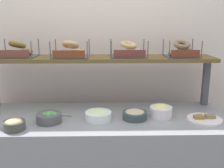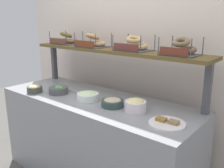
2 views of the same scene
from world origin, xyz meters
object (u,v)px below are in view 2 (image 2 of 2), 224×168
(serving_spoon_near_plate, at_px, (71,90))
(bagel_basket_sesame, at_px, (93,42))
(bowl_tuna_salad, at_px, (112,102))
(serving_plate_white, at_px, (167,123))
(bowl_hummus, at_px, (35,89))
(bowl_veggie_mix, at_px, (59,90))
(bagel_basket_poppy, at_px, (180,49))
(bowl_egg_salad, at_px, (135,105))
(bagel_basket_plain, at_px, (133,45))
(bowl_scallion_spread, at_px, (88,96))
(bagel_basket_cinnamon_raisin, at_px, (66,40))

(serving_spoon_near_plate, bearing_deg, bagel_basket_sesame, 66.68)
(bowl_tuna_salad, relative_size, serving_plate_white, 0.73)
(bowl_hummus, bearing_deg, bagel_basket_sesame, 55.26)
(bowl_veggie_mix, distance_m, bagel_basket_poppy, 1.20)
(bowl_hummus, distance_m, serving_spoon_near_plate, 0.36)
(serving_spoon_near_plate, bearing_deg, bowl_egg_salad, -3.25)
(serving_plate_white, bearing_deg, bowl_egg_salad, 166.44)
(bowl_veggie_mix, bearing_deg, bagel_basket_poppy, 19.37)
(bowl_veggie_mix, xyz_separation_m, bagel_basket_poppy, (1.05, 0.37, 0.44))
(bowl_tuna_salad, height_order, bagel_basket_sesame, bagel_basket_sesame)
(serving_spoon_near_plate, distance_m, bagel_basket_plain, 0.78)
(bagel_basket_sesame, bearing_deg, bagel_basket_plain, 2.71)
(bowl_hummus, distance_m, bagel_basket_sesame, 0.73)
(bowl_veggie_mix, bearing_deg, bagel_basket_plain, 31.94)
(serving_spoon_near_plate, xyz_separation_m, bagel_basket_poppy, (1.02, 0.24, 0.47))
(bowl_scallion_spread, height_order, bagel_basket_plain, bagel_basket_plain)
(bagel_basket_sesame, bearing_deg, bowl_tuna_salad, -30.82)
(bagel_basket_cinnamon_raisin, relative_size, bagel_basket_sesame, 1.01)
(bowl_hummus, bearing_deg, bagel_basket_plain, 31.85)
(serving_plate_white, height_order, bagel_basket_plain, bagel_basket_plain)
(bagel_basket_poppy, bearing_deg, bagel_basket_plain, 179.00)
(bowl_egg_salad, xyz_separation_m, bowl_hummus, (-1.05, -0.21, -0.01))
(bowl_tuna_salad, bearing_deg, serving_spoon_near_plate, 172.43)
(bowl_scallion_spread, bearing_deg, bowl_veggie_mix, -173.71)
(bowl_egg_salad, height_order, bagel_basket_sesame, bagel_basket_sesame)
(bagel_basket_poppy, bearing_deg, bagel_basket_sesame, -179.08)
(bowl_veggie_mix, relative_size, bowl_scallion_spread, 0.94)
(bowl_egg_salad, relative_size, bowl_hummus, 1.16)
(bagel_basket_sesame, bearing_deg, bowl_veggie_mix, -109.54)
(serving_plate_white, xyz_separation_m, bagel_basket_sesame, (-1.03, 0.35, 0.47))
(serving_plate_white, bearing_deg, bagel_basket_sesame, 161.47)
(serving_spoon_near_plate, relative_size, bagel_basket_sesame, 0.61)
(serving_spoon_near_plate, relative_size, bagel_basket_poppy, 0.67)
(bowl_egg_salad, height_order, bowl_hummus, bowl_egg_salad)
(serving_plate_white, bearing_deg, bagel_basket_plain, 146.20)
(bowl_hummus, xyz_separation_m, bagel_basket_poppy, (1.26, 0.50, 0.44))
(bowl_hummus, relative_size, bagel_basket_poppy, 0.55)
(bowl_egg_salad, distance_m, bagel_basket_cinnamon_raisin, 1.28)
(bowl_egg_salad, bearing_deg, bagel_basket_poppy, 53.42)
(bowl_egg_salad, distance_m, bowl_veggie_mix, 0.85)
(bowl_egg_salad, relative_size, bagel_basket_plain, 0.57)
(bowl_veggie_mix, distance_m, bagel_basket_sesame, 0.58)
(serving_plate_white, relative_size, serving_spoon_near_plate, 1.40)
(bowl_egg_salad, xyz_separation_m, bagel_basket_cinnamon_raisin, (-1.16, 0.30, 0.42))
(bowl_egg_salad, xyz_separation_m, bagel_basket_plain, (-0.24, 0.29, 0.42))
(bowl_tuna_salad, relative_size, serving_spoon_near_plate, 1.03)
(serving_spoon_near_plate, bearing_deg, bowl_hummus, -132.56)
(bowl_scallion_spread, relative_size, serving_spoon_near_plate, 1.09)
(bowl_hummus, xyz_separation_m, bagel_basket_plain, (0.82, 0.51, 0.44))
(bowl_veggie_mix, xyz_separation_m, bagel_basket_cinnamon_raisin, (-0.32, 0.39, 0.44))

